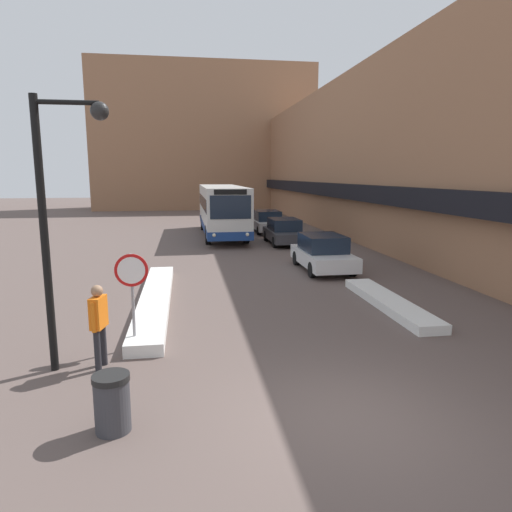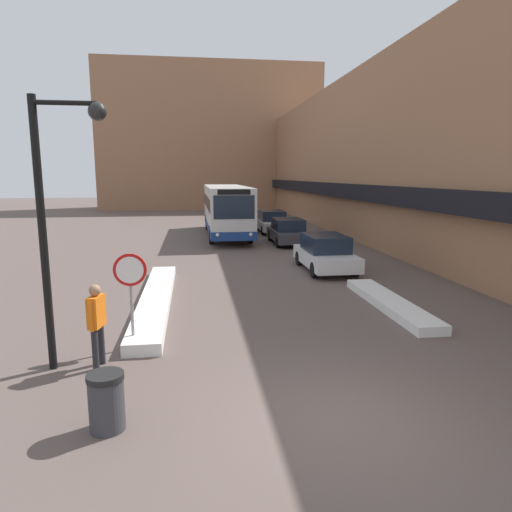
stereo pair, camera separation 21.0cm
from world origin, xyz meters
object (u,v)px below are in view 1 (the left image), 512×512
Objects in this scene: parked_car_front at (323,253)px; pedestrian at (99,319)px; trash_bin at (112,403)px; parked_car_back at (267,222)px; street_lamp at (58,202)px; stop_sign at (132,281)px; city_bus at (222,209)px; parked_car_middle at (284,231)px.

pedestrian reaches higher than parked_car_front.
trash_bin is at bearing -153.71° from pedestrian.
parked_car_front is 0.96× the size of parked_car_back.
trash_bin is (1.25, -2.60, -3.02)m from street_lamp.
stop_sign is at bearing 90.45° from trash_bin.
trash_bin is (-3.66, -23.47, -1.33)m from city_bus.
stop_sign reaches higher than parked_car_front.
pedestrian is at bearing -4.25° from street_lamp.
parked_car_front is 7.73m from parked_car_middle.
parked_car_back is (3.35, 1.48, -1.04)m from city_bus.
parked_car_back is at bearing 90.00° from parked_car_front.
city_bus is 6.55× the size of pedestrian.
trash_bin is at bearing -109.96° from parked_car_middle.
trash_bin is at bearing -64.22° from street_lamp.
parked_car_back is at bearing 71.77° from stop_sign.
pedestrian reaches higher than trash_bin.
street_lamp reaches higher than parked_car_back.
trash_bin is (0.62, -2.55, -0.60)m from pedestrian.
stop_sign reaches higher than trash_bin.
parked_car_front is at bearing -27.49° from pedestrian.
pedestrian is (0.64, -0.05, -2.42)m from street_lamp.
stop_sign is at bearing -17.74° from pedestrian.
parked_car_back is (0.00, 5.63, 0.02)m from parked_car_middle.
stop_sign is (-7.05, -8.04, 0.89)m from parked_car_front.
street_lamp is 3.09× the size of pedestrian.
parked_car_front is 13.56m from trash_bin.
city_bus is 2.12× the size of street_lamp.
parked_car_front is at bearing -90.00° from parked_car_middle.
stop_sign is 2.42m from street_lamp.
parked_car_front is at bearing 48.78° from stop_sign.
stop_sign is (-7.05, -15.77, 0.90)m from parked_car_middle.
city_bus is at bearing 76.74° from street_lamp.
parked_car_middle is (0.00, 7.73, -0.01)m from parked_car_front.
parked_car_middle is (3.35, -4.14, -1.06)m from city_bus.
parked_car_back is at bearing 90.00° from parked_car_middle.
pedestrian is (-7.64, -16.78, 0.34)m from parked_car_middle.
parked_car_middle is at bearing 70.04° from trash_bin.
stop_sign is at bearing -131.22° from parked_car_front.
street_lamp is (-8.27, -16.73, 2.76)m from parked_car_middle.
pedestrian reaches higher than parked_car_back.
parked_car_back reaches higher than parked_car_front.
street_lamp is at bearing -132.58° from parked_car_front.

